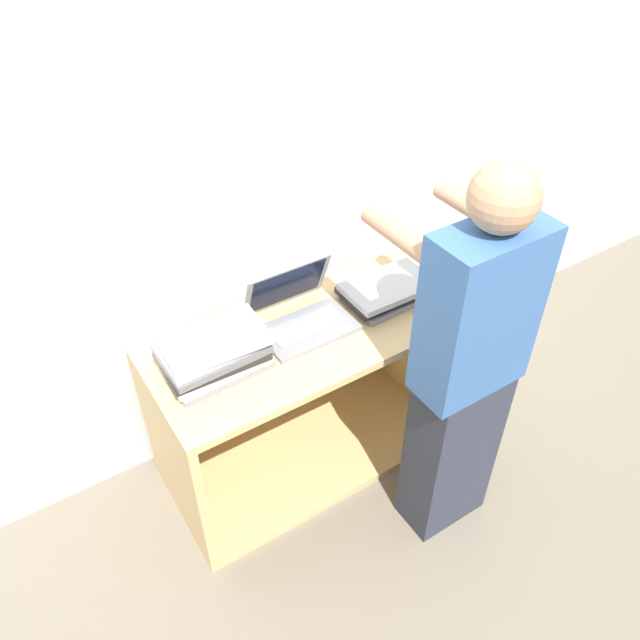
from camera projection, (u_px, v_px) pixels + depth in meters
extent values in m
plane|color=#756B5B|center=(345.00, 498.00, 2.80)|extent=(12.00, 12.00, 0.00)
cube|color=silver|center=(253.00, 195.00, 2.49)|extent=(8.00, 0.05, 2.40)
cube|color=tan|center=(308.00, 334.00, 2.51)|extent=(1.31, 0.60, 0.04)
cube|color=tan|center=(310.00, 450.00, 2.98)|extent=(1.31, 0.60, 0.04)
cube|color=tan|center=(174.00, 461.00, 2.48)|extent=(0.04, 0.60, 0.71)
cube|color=tan|center=(421.00, 345.00, 3.01)|extent=(0.04, 0.60, 0.71)
cube|color=tan|center=(277.00, 360.00, 2.93)|extent=(1.24, 0.04, 0.71)
cube|color=gray|center=(308.00, 329.00, 2.49)|extent=(0.37, 0.23, 0.02)
cube|color=gray|center=(307.00, 325.00, 2.49)|extent=(0.31, 0.13, 0.00)
cube|color=gray|center=(287.00, 286.00, 2.52)|extent=(0.37, 0.09, 0.22)
cube|color=black|center=(287.00, 286.00, 2.51)|extent=(0.33, 0.07, 0.19)
cube|color=gray|center=(218.00, 366.00, 2.32)|extent=(0.38, 0.25, 0.03)
cube|color=#B7B7BC|center=(215.00, 360.00, 2.31)|extent=(0.38, 0.23, 0.03)
cube|color=#232326|center=(213.00, 356.00, 2.28)|extent=(0.38, 0.24, 0.03)
cube|color=slate|center=(213.00, 352.00, 2.26)|extent=(0.38, 0.24, 0.03)
cube|color=#B7B7BC|center=(211.00, 344.00, 2.25)|extent=(0.38, 0.24, 0.03)
cube|color=#B7B7BC|center=(214.00, 339.00, 2.23)|extent=(0.39, 0.25, 0.03)
cube|color=gray|center=(390.00, 295.00, 2.66)|extent=(0.38, 0.24, 0.03)
cube|color=#232326|center=(386.00, 290.00, 2.64)|extent=(0.38, 0.24, 0.03)
cube|color=#B7B7BC|center=(388.00, 286.00, 2.61)|extent=(0.38, 0.23, 0.03)
cube|color=#2D3342|center=(451.00, 450.00, 2.51)|extent=(0.34, 0.20, 0.80)
cube|color=#38609E|center=(480.00, 313.00, 2.05)|extent=(0.40, 0.20, 0.63)
sphere|color=tan|center=(504.00, 198.00, 1.78)|extent=(0.22, 0.22, 0.22)
cylinder|color=tan|center=(398.00, 234.00, 2.01)|extent=(0.07, 0.32, 0.07)
cylinder|color=tan|center=(471.00, 207.00, 2.15)|extent=(0.07, 0.32, 0.07)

